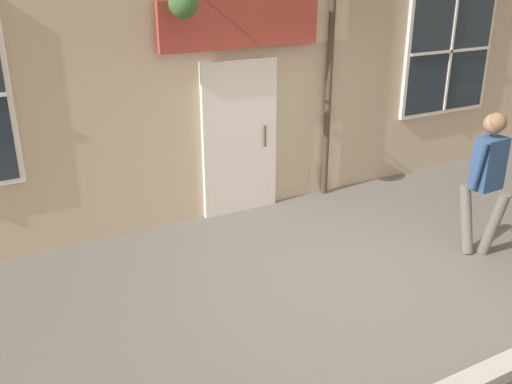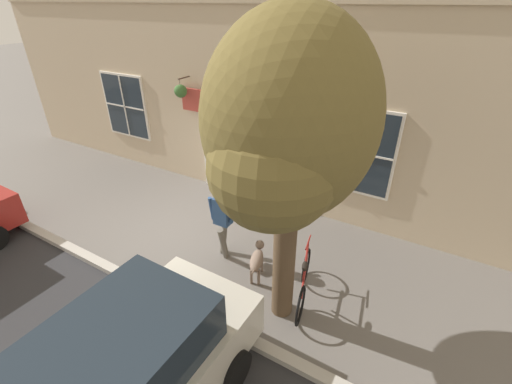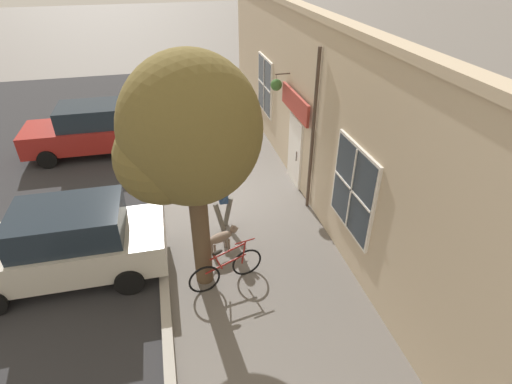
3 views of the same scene
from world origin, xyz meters
The scene contains 3 objects.
ground_plane centered at (0.00, 0.00, 0.00)m, with size 90.00×90.00×0.00m, color #66605B.
storefront_facade centered at (-2.34, -0.02, 2.51)m, with size 0.95×18.00×5.03m.
pedestrian_walking centered at (0.36, 1.45, 1.04)m, with size 0.56×0.55×1.73m.
Camera 1 is at (4.40, -3.82, 3.23)m, focal length 40.00 mm.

